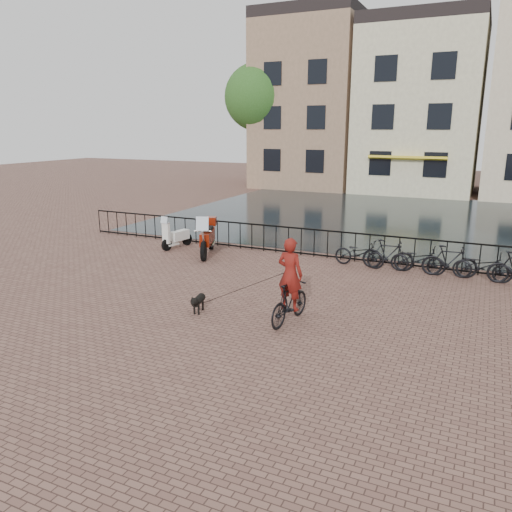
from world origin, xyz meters
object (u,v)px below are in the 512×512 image
at_px(cyclist, 290,286).
at_px(scooter, 177,231).
at_px(motorcycle, 207,233).

relative_size(cyclist, scooter, 1.62).
distance_m(cyclist, scooter, 8.59).
height_order(motorcycle, scooter, motorcycle).
height_order(cyclist, scooter, cyclist).
xyz_separation_m(cyclist, motorcycle, (-5.11, 4.85, -0.11)).
bearing_deg(cyclist, scooter, -30.35).
relative_size(motorcycle, scooter, 1.54).
distance_m(motorcycle, scooter, 1.70).
relative_size(cyclist, motorcycle, 1.05).
bearing_deg(cyclist, motorcycle, -35.69).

